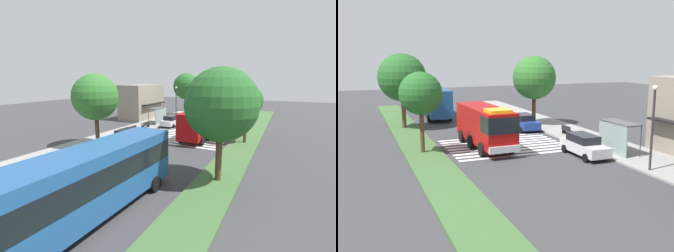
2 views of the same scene
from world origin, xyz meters
TOP-DOWN VIEW (x-y plane):
  - ground_plane at (0.00, 0.00)m, footprint 120.00×120.00m
  - sidewalk at (0.00, 8.04)m, footprint 60.00×4.82m
  - median_strip at (0.00, -7.13)m, footprint 60.00×3.00m
  - crosswalk at (0.39, 0.00)m, footprint 7.65×10.13m
  - fire_truck at (0.83, -1.83)m, footprint 8.77×2.94m
  - parked_car_west at (-5.30, 4.43)m, footprint 4.35×2.19m
  - parked_car_mid at (6.01, 4.43)m, footprint 4.79×2.01m
  - transit_bus at (-17.92, -2.53)m, footprint 11.81×3.16m
  - bus_stop_shelter at (6.53, 6.99)m, footprint 3.50×1.40m
  - bench_near_shelter at (2.53, 7.00)m, footprint 1.60×0.50m
  - bench_west_of_shelter at (-0.95, 7.00)m, footprint 1.60×0.50m
  - street_lamp at (11.28, 6.23)m, footprint 0.36×0.36m
  - storefront_building at (10.30, 12.62)m, footprint 8.75×5.17m
  - sidewalk_tree_far_west at (-7.68, 6.63)m, footprint 4.76×4.76m
  - sidewalk_tree_west at (16.76, 6.63)m, footprint 5.02×5.02m
  - sidewalk_tree_center at (24.11, 6.63)m, footprint 3.58×3.58m
  - median_tree_far_west at (-10.58, -7.13)m, footprint 4.98×4.98m
  - median_tree_west at (0.69, -7.13)m, footprint 3.37×3.37m

SIDE VIEW (x-z plane):
  - ground_plane at x=0.00m, z-range 0.00..0.00m
  - crosswalk at x=0.39m, z-range 0.00..0.01m
  - sidewalk at x=0.00m, z-range 0.00..0.14m
  - median_strip at x=0.00m, z-range 0.00..0.14m
  - bench_near_shelter at x=2.53m, z-range 0.14..1.04m
  - bench_west_of_shelter at x=-0.95m, z-range 0.14..1.04m
  - parked_car_west at x=-5.30m, z-range 0.03..1.70m
  - parked_car_mid at x=6.01m, z-range 0.03..1.71m
  - bus_stop_shelter at x=6.53m, z-range 0.66..3.12m
  - fire_truck at x=0.83m, z-range 0.17..3.84m
  - transit_bus at x=-17.92m, z-range 0.34..4.03m
  - storefront_building at x=10.30m, z-range 0.00..6.07m
  - street_lamp at x=11.28m, z-range 0.69..6.39m
  - median_tree_west at x=0.69m, z-range 1.61..7.98m
  - sidewalk_tree_center at x=24.11m, z-range 1.66..8.40m
  - sidewalk_tree_far_west at x=-7.68m, z-range 1.50..9.01m
  - median_tree_far_west at x=-10.58m, z-range 1.53..9.31m
  - sidewalk_tree_west at x=16.76m, z-range 1.65..9.75m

